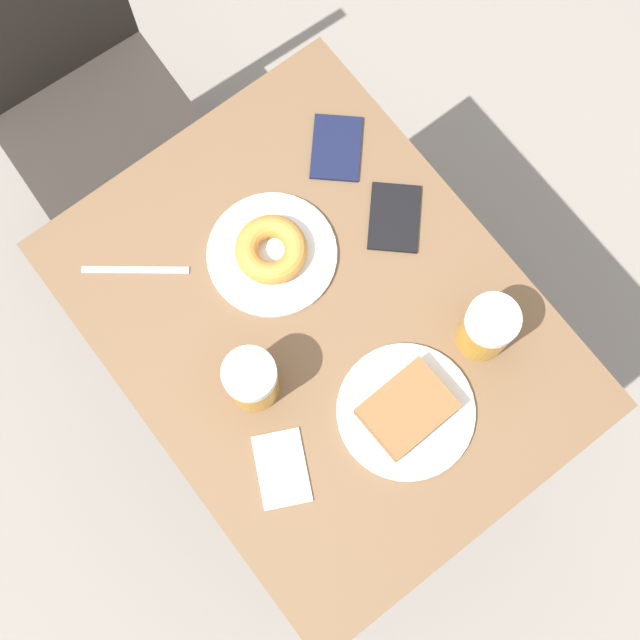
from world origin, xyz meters
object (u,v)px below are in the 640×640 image
(chair, at_px, (71,83))
(passport_near_edge, at_px, (394,217))
(plate_with_cake, at_px, (407,410))
(plate_with_donut, at_px, (272,252))
(beer_mug_left, at_px, (252,380))
(beer_mug_center, at_px, (487,328))
(napkin_folded, at_px, (282,469))
(passport_far_edge, at_px, (336,148))
(fork, at_px, (135,270))

(chair, distance_m, passport_near_edge, 0.81)
(plate_with_cake, distance_m, plate_with_donut, 0.36)
(chair, height_order, passport_near_edge, chair)
(beer_mug_left, xyz_separation_m, passport_near_edge, (0.38, 0.09, -0.06))
(beer_mug_center, height_order, napkin_folded, beer_mug_center)
(plate_with_cake, xyz_separation_m, beer_mug_left, (-0.18, 0.19, 0.05))
(passport_far_edge, bearing_deg, chair, 117.54)
(napkin_folded, xyz_separation_m, passport_far_edge, (0.42, 0.40, 0.00))
(beer_mug_left, relative_size, passport_far_edge, 0.87)
(plate_with_donut, height_order, fork, plate_with_donut)
(plate_with_donut, height_order, napkin_folded, plate_with_donut)
(chair, bearing_deg, plate_with_cake, -82.79)
(beer_mug_center, distance_m, passport_far_edge, 0.43)
(plate_with_cake, xyz_separation_m, plate_with_donut, (-0.01, 0.36, 0.00))
(chair, relative_size, passport_far_edge, 5.88)
(plate_with_cake, xyz_separation_m, passport_near_edge, (0.20, 0.28, -0.01))
(beer_mug_left, relative_size, passport_near_edge, 0.87)
(fork, distance_m, passport_far_edge, 0.42)
(plate_with_donut, xyz_separation_m, passport_far_edge, (0.21, 0.09, -0.02))
(chair, distance_m, napkin_folded, 0.99)
(napkin_folded, bearing_deg, chair, 81.78)
(beer_mug_center, relative_size, napkin_folded, 0.90)
(passport_near_edge, height_order, passport_far_edge, same)
(plate_with_cake, distance_m, fork, 0.53)
(fork, relative_size, passport_far_edge, 1.02)
(plate_with_cake, distance_m, napkin_folded, 0.23)
(chair, relative_size, beer_mug_center, 6.79)
(chair, xyz_separation_m, fork, (-0.13, -0.52, 0.23))
(plate_with_cake, height_order, fork, plate_with_cake)
(plate_with_donut, distance_m, fork, 0.24)
(plate_with_donut, relative_size, napkin_folded, 1.57)
(chair, relative_size, fork, 5.77)
(fork, bearing_deg, passport_near_edge, -25.46)
(plate_with_cake, xyz_separation_m, beer_mug_center, (0.18, 0.02, 0.05))
(plate_with_cake, relative_size, passport_far_edge, 1.53)
(passport_far_edge, bearing_deg, plate_with_cake, -114.18)
(beer_mug_center, bearing_deg, passport_near_edge, 85.82)
(passport_near_edge, bearing_deg, beer_mug_left, -166.08)
(chair, xyz_separation_m, beer_mug_left, (-0.09, -0.81, 0.30))
(fork, bearing_deg, napkin_folded, -90.51)
(plate_with_donut, bearing_deg, chair, 96.46)
(plate_with_cake, height_order, beer_mug_center, beer_mug_center)
(beer_mug_left, bearing_deg, chair, 83.57)
(fork, distance_m, passport_near_edge, 0.46)
(passport_far_edge, bearing_deg, passport_near_edge, -90.25)
(napkin_folded, xyz_separation_m, fork, (0.00, 0.43, -0.00))
(plate_with_cake, distance_m, passport_far_edge, 0.49)
(beer_mug_center, bearing_deg, chair, 105.28)
(plate_with_donut, bearing_deg, napkin_folded, -124.29)
(beer_mug_left, bearing_deg, passport_far_edge, 34.72)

